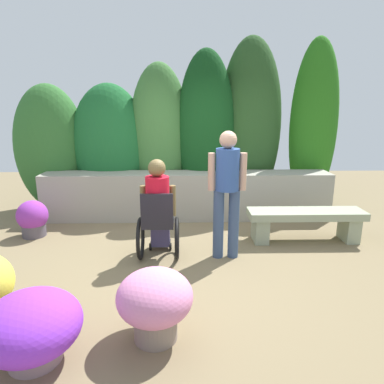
# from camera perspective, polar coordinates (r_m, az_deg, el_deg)

# --- Properties ---
(ground_plane) EXTENTS (12.28, 12.28, 0.00)m
(ground_plane) POSITION_cam_1_polar(r_m,az_deg,el_deg) (4.57, -0.66, -11.24)
(ground_plane) COLOR #776749
(stone_retaining_wall) EXTENTS (5.03, 0.54, 0.83)m
(stone_retaining_wall) POSITION_cam_1_polar(r_m,az_deg,el_deg) (6.06, -0.86, -0.59)
(stone_retaining_wall) COLOR gray
(stone_retaining_wall) RESTS_ON ground
(hedge_backdrop) EXTENTS (6.11, 1.02, 3.20)m
(hedge_backdrop) POSITION_cam_1_polar(r_m,az_deg,el_deg) (6.52, -3.63, 9.09)
(hedge_backdrop) COLOR #316A2D
(hedge_backdrop) RESTS_ON ground
(stone_bench) EXTENTS (1.70, 0.43, 0.47)m
(stone_bench) POSITION_cam_1_polar(r_m,az_deg,el_deg) (5.33, 18.48, -4.47)
(stone_bench) COLOR gray
(stone_bench) RESTS_ON ground
(person_in_wheelchair) EXTENTS (0.53, 0.66, 1.33)m
(person_in_wheelchair) POSITION_cam_1_polar(r_m,az_deg,el_deg) (4.45, -5.66, -3.45)
(person_in_wheelchair) COLOR black
(person_in_wheelchair) RESTS_ON ground
(person_standing_companion) EXTENTS (0.49, 0.30, 1.67)m
(person_standing_companion) POSITION_cam_1_polar(r_m,az_deg,el_deg) (4.36, 5.87, 0.91)
(person_standing_companion) COLOR #374B6C
(person_standing_companion) RESTS_ON ground
(flower_pot_purple_near) EXTENTS (0.77, 0.77, 0.58)m
(flower_pot_purple_near) POSITION_cam_1_polar(r_m,az_deg,el_deg) (3.11, -25.24, -19.87)
(flower_pot_purple_near) COLOR gray
(flower_pot_purple_near) RESTS_ON ground
(flower_pot_red_accent) EXTENTS (0.46, 0.46, 0.57)m
(flower_pot_red_accent) POSITION_cam_1_polar(r_m,az_deg,el_deg) (5.79, -25.12, -4.03)
(flower_pot_red_accent) COLOR #504953
(flower_pot_red_accent) RESTS_ON ground
(flower_pot_small_foreground) EXTENTS (0.65, 0.65, 0.63)m
(flower_pot_small_foreground) POSITION_cam_1_polar(r_m,az_deg,el_deg) (3.05, -6.23, -17.78)
(flower_pot_small_foreground) COLOR gray
(flower_pot_small_foreground) RESTS_ON ground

